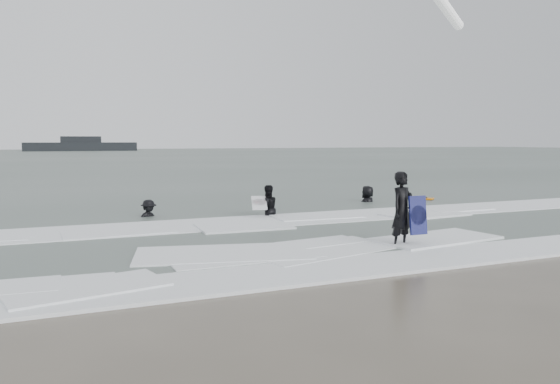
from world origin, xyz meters
name	(u,v)px	position (x,y,z in m)	size (l,w,h in m)	color
ground	(365,260)	(0.00, 0.00, 0.00)	(320.00, 320.00, 0.00)	brown
sea	(96,157)	(0.00, 80.00, 0.06)	(320.00, 320.00, 0.00)	#47544C
surfer_centre	(402,248)	(1.54, 0.80, 0.00)	(0.71, 0.46, 1.94)	black
surfer_wading	(267,217)	(0.46, 7.24, 0.00)	(0.82, 0.64, 1.68)	black
surfer_breaker	(149,218)	(-3.43, 8.57, 0.00)	(0.97, 0.56, 1.50)	black
surfer_right_near	(409,201)	(8.19, 9.65, 0.00)	(0.90, 0.37, 1.53)	black
surfer_right_far	(368,203)	(6.04, 9.66, 0.00)	(0.92, 0.60, 1.89)	black
surf_foam	(297,233)	(0.00, 3.70, 0.04)	(30.03, 9.06, 0.09)	white
bodyboards	(367,204)	(3.55, 5.72, 0.50)	(9.51, 9.46, 1.25)	#10134C
vessel_horizon	(81,146)	(0.30, 133.49, 1.34)	(26.42, 4.72, 3.59)	black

